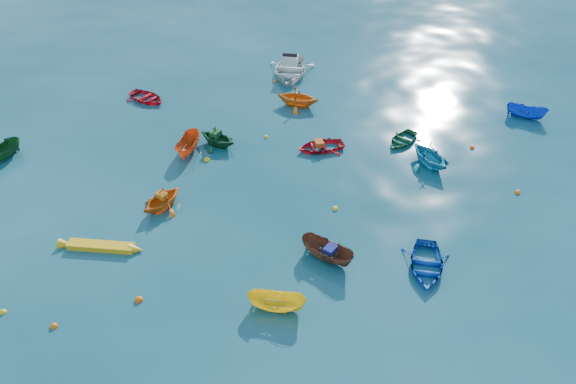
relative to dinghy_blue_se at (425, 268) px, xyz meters
name	(u,v)px	position (x,y,z in m)	size (l,w,h in m)	color
ground	(320,257)	(-4.60, 2.28, 0.00)	(160.00, 160.00, 0.00)	#093944
sampan_brown_mid	(327,259)	(-4.29, 2.07, 0.00)	(1.10, 2.93, 1.13)	#57301F
dinghy_blue_se	(425,268)	(0.00, 0.00, 0.00)	(2.40, 3.35, 0.70)	#0E43B7
dinghy_orange_w	(163,207)	(-11.38, 8.60, 0.00)	(2.27, 2.63, 1.39)	orange
sampan_yellow_mid	(277,309)	(-7.57, -0.18, 0.00)	(1.00, 2.66, 1.03)	yellow
dinghy_green_e	(402,142)	(4.14, 10.44, 0.00)	(1.89, 2.64, 0.55)	#13552B
dinghy_cyan_se	(428,165)	(4.47, 7.66, 0.00)	(2.59, 3.00, 1.58)	teal
sampan_orange_n	(189,152)	(-9.04, 13.60, 0.00)	(1.09, 2.90, 1.12)	#D64A14
dinghy_green_n	(218,145)	(-7.16, 13.79, 0.00)	(2.22, 2.58, 1.36)	#114A27
dinghy_red_ne	(320,149)	(-1.12, 11.31, 0.00)	(2.12, 2.96, 0.61)	red
sampan_blue_far	(525,117)	(13.57, 10.59, 0.00)	(1.01, 2.68, 1.04)	#0F3CBD
dinghy_red_far	(147,100)	(-10.71, 21.17, 0.00)	(2.14, 2.99, 0.62)	red
dinghy_orange_far	(297,106)	(-0.69, 17.00, 0.00)	(2.55, 2.96, 1.56)	orange
sampan_green_far	(3,160)	(-20.04, 16.29, 0.00)	(1.09, 2.89, 1.12)	#10461B
kayak_yellow	(102,248)	(-14.80, 6.30, 0.00)	(0.61, 4.07, 0.41)	gold
motorboat_white	(290,74)	(0.37, 21.87, 0.00)	(3.62, 5.05, 1.65)	silver
tarp_blue_a	(330,249)	(-4.20, 1.95, 0.72)	(0.64, 0.49, 0.31)	navy
tarp_orange_a	(162,195)	(-11.34, 8.62, 0.83)	(0.56, 0.43, 0.27)	orange
tarp_green_b	(216,133)	(-7.22, 13.87, 0.84)	(0.66, 0.50, 0.32)	#124A1D
tarp_orange_b	(319,143)	(-1.22, 11.32, 0.47)	(0.66, 0.50, 0.32)	#CA4C14
buoy_or_a	(54,327)	(-17.06, 1.90, 0.00)	(0.34, 0.34, 0.34)	#DE610C
buoy_ye_a	(335,209)	(-2.46, 5.52, 0.00)	(0.33, 0.33, 0.33)	yellow
buoy_or_b	(517,193)	(7.90, 3.63, 0.00)	(0.34, 0.34, 0.34)	orange
buoy_ye_b	(3,312)	(-19.22, 3.43, 0.00)	(0.32, 0.32, 0.32)	gold
buoy_or_c	(139,300)	(-13.39, 2.27, 0.00)	(0.39, 0.39, 0.39)	#EE580C
buoy_ye_c	(266,137)	(-3.99, 13.71, 0.00)	(0.30, 0.30, 0.30)	yellow
buoy_or_d	(472,148)	(8.04, 8.44, 0.00)	(0.31, 0.31, 0.31)	#FF530D
buoy_ye_d	(207,160)	(-8.16, 12.34, 0.00)	(0.39, 0.39, 0.39)	yellow
buoy_or_e	(275,82)	(-1.11, 21.00, 0.00)	(0.31, 0.31, 0.31)	orange
buoy_ye_e	(298,77)	(0.79, 21.18, 0.00)	(0.35, 0.35, 0.35)	gold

